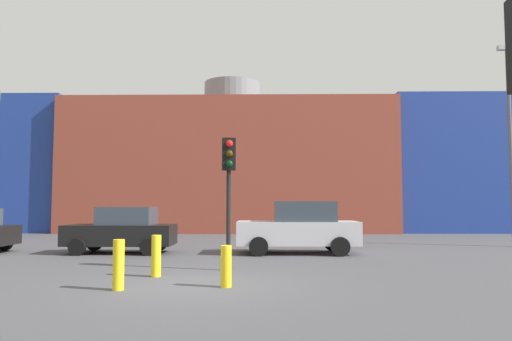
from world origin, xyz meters
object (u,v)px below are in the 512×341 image
object	(u,v)px
street_lamp	(510,132)
bollard_yellow_0	(226,266)
bollard_yellow_2	(156,256)
parked_car_1	(122,230)
bollard_yellow_1	(118,265)
parked_car_2	(299,227)
traffic_light_island	(229,172)

from	to	relation	value
street_lamp	bollard_yellow_0	bearing A→B (deg)	-138.91
bollard_yellow_0	street_lamp	size ratio (longest dim) A/B	0.10
bollard_yellow_2	parked_car_1	bearing A→B (deg)	114.31
bollard_yellow_0	bollard_yellow_1	distance (m)	2.28
bollard_yellow_1	bollard_yellow_0	bearing A→B (deg)	9.83
parked_car_1	bollard_yellow_0	distance (m)	8.35
parked_car_2	bollard_yellow_2	distance (m)	6.91
bollard_yellow_1	bollard_yellow_2	world-z (taller)	bollard_yellow_1
parked_car_2	bollard_yellow_2	xyz separation A→B (m)	(-4.01, -5.62, -0.43)
traffic_light_island	bollard_yellow_0	xyz separation A→B (m)	(0.14, -2.59, -2.23)
street_lamp	parked_car_2	bearing A→B (deg)	-162.48
bollard_yellow_0	street_lamp	distance (m)	15.92
parked_car_1	bollard_yellow_1	size ratio (longest dim) A/B	3.71
bollard_yellow_2	street_lamp	distance (m)	16.49
parked_car_2	bollard_yellow_2	world-z (taller)	parked_car_2
traffic_light_island	bollard_yellow_0	bearing A→B (deg)	-7.70
parked_car_1	parked_car_2	size ratio (longest dim) A/B	0.89
parked_car_2	bollard_yellow_2	bearing A→B (deg)	54.52
bollard_yellow_2	parked_car_2	bearing A→B (deg)	54.52
parked_car_2	bollard_yellow_1	world-z (taller)	parked_car_2
parked_car_2	bollard_yellow_0	size ratio (longest dim) A/B	4.88
traffic_light_island	bollard_yellow_0	world-z (taller)	traffic_light_island
bollard_yellow_0	parked_car_1	bearing A→B (deg)	121.87
parked_car_1	bollard_yellow_0	world-z (taller)	parked_car_1
traffic_light_island	bollard_yellow_1	xyz separation A→B (m)	(-2.11, -2.98, -2.15)
parked_car_2	bollard_yellow_1	distance (m)	8.68
bollard_yellow_1	street_lamp	xyz separation A→B (m)	(13.76, 10.43, 4.38)
traffic_light_island	bollard_yellow_2	bearing A→B (deg)	-67.72
bollard_yellow_2	street_lamp	size ratio (longest dim) A/B	0.12
bollard_yellow_1	street_lamp	distance (m)	17.82
parked_car_1	bollard_yellow_2	bearing A→B (deg)	114.31
traffic_light_island	street_lamp	size ratio (longest dim) A/B	0.42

